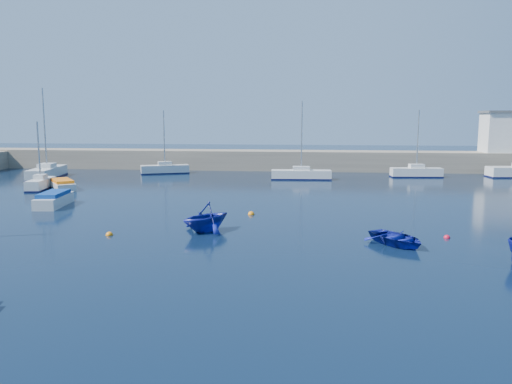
# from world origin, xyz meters

# --- Properties ---
(ground) EXTENTS (220.00, 220.00, 0.00)m
(ground) POSITION_xyz_m (0.00, 0.00, 0.00)
(ground) COLOR black
(ground) RESTS_ON ground
(back_wall) EXTENTS (96.00, 4.50, 2.60)m
(back_wall) POSITION_xyz_m (0.00, 46.00, 1.30)
(back_wall) COLOR gray
(back_wall) RESTS_ON ground
(sailboat_3) EXTENTS (2.14, 5.04, 6.64)m
(sailboat_3) POSITION_xyz_m (-23.53, 24.82, 0.58)
(sailboat_3) COLOR silver
(sailboat_3) RESTS_ON ground
(sailboat_4) EXTENTS (3.57, 8.26, 10.41)m
(sailboat_4) POSITION_xyz_m (-27.88, 33.91, 0.67)
(sailboat_4) COLOR silver
(sailboat_4) RESTS_ON ground
(sailboat_5) EXTENTS (6.11, 3.81, 7.90)m
(sailboat_5) POSITION_xyz_m (-15.38, 39.74, 0.61)
(sailboat_5) COLOR silver
(sailboat_5) RESTS_ON ground
(sailboat_6) EXTENTS (6.89, 2.33, 8.87)m
(sailboat_6) POSITION_xyz_m (1.89, 35.69, 0.59)
(sailboat_6) COLOR silver
(sailboat_6) RESTS_ON ground
(sailboat_7) EXTENTS (6.05, 2.21, 7.91)m
(sailboat_7) POSITION_xyz_m (15.48, 39.39, 0.62)
(sailboat_7) COLOR silver
(sailboat_7) RESTS_ON ground
(motorboat_1) EXTENTS (2.28, 4.88, 1.15)m
(motorboat_1) POSITION_xyz_m (-17.39, 15.91, 0.54)
(motorboat_1) COLOR silver
(motorboat_1) RESTS_ON ground
(motorboat_2) EXTENTS (4.27, 4.84, 0.99)m
(motorboat_2) POSITION_xyz_m (-21.40, 25.02, 0.46)
(motorboat_2) COLOR silver
(motorboat_2) RESTS_ON ground
(dinghy_center) EXTENTS (4.20, 4.47, 0.75)m
(dinghy_center) POSITION_xyz_m (7.81, 6.29, 0.38)
(dinghy_center) COLOR navy
(dinghy_center) RESTS_ON ground
(dinghy_left) EXTENTS (4.53, 4.61, 1.84)m
(dinghy_left) POSITION_xyz_m (-3.42, 8.44, 0.92)
(dinghy_left) COLOR navy
(dinghy_left) RESTS_ON ground
(buoy_0) EXTENTS (0.43, 0.43, 0.43)m
(buoy_0) POSITION_xyz_m (-8.98, 6.73, 0.00)
(buoy_0) COLOR orange
(buoy_0) RESTS_ON ground
(buoy_1) EXTENTS (0.38, 0.38, 0.38)m
(buoy_1) POSITION_xyz_m (11.04, 8.27, 0.00)
(buoy_1) COLOR red
(buoy_1) RESTS_ON ground
(buoy_3) EXTENTS (0.49, 0.49, 0.49)m
(buoy_3) POSITION_xyz_m (-1.27, 14.11, 0.00)
(buoy_3) COLOR orange
(buoy_3) RESTS_ON ground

